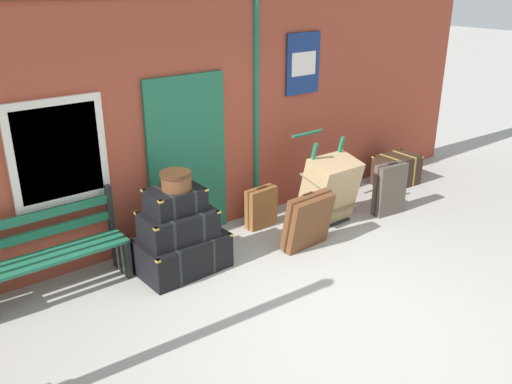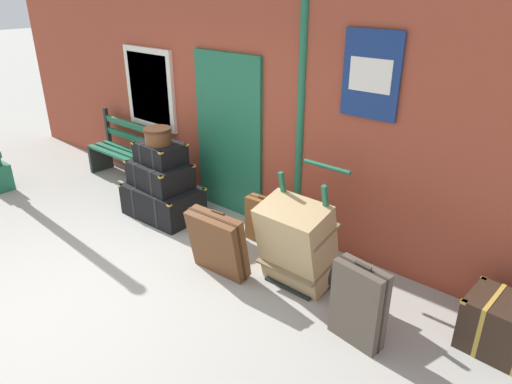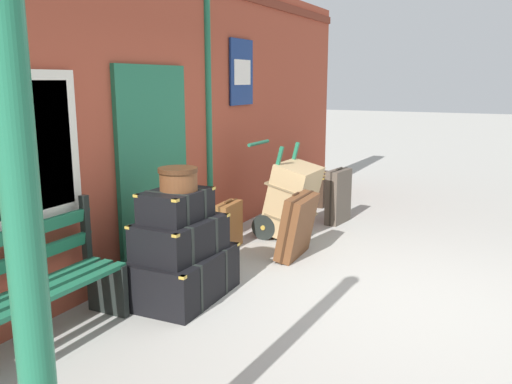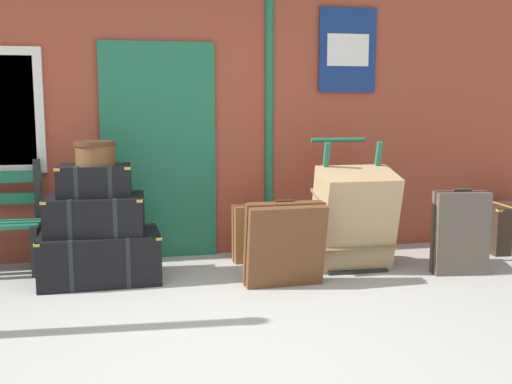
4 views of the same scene
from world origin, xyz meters
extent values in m
plane|color=#A3A099|center=(0.00, 0.00, 0.00)|extent=(60.00, 60.00, 0.00)
cube|color=#9E422D|center=(0.00, 2.60, 1.60)|extent=(10.40, 0.30, 3.20)
cube|color=#1E6647|center=(-0.17, 2.43, 1.05)|extent=(1.10, 0.05, 2.10)
cube|color=#123D2A|center=(-0.17, 2.41, 1.05)|extent=(0.06, 0.02, 2.10)
cube|color=silver|center=(-1.74, 2.43, 1.45)|extent=(1.04, 0.06, 1.16)
cube|color=silver|center=(-1.74, 2.41, 1.45)|extent=(0.88, 0.02, 1.00)
cylinder|color=#1E6647|center=(0.93, 2.45, 1.60)|extent=(0.09, 0.09, 3.14)
cube|color=navy|center=(1.74, 2.43, 2.05)|extent=(0.60, 0.02, 0.84)
cube|color=white|center=(1.74, 2.41, 2.05)|extent=(0.44, 0.01, 0.32)
cube|color=#1E6647|center=(-2.05, 1.96, 0.45)|extent=(1.60, 0.09, 0.04)
cube|color=#1E6647|center=(-2.05, 2.10, 0.45)|extent=(1.60, 0.09, 0.04)
cube|color=#1E6647|center=(-2.05, 2.24, 0.45)|extent=(1.60, 0.09, 0.04)
cube|color=#1E6647|center=(-2.05, 2.30, 0.65)|extent=(1.60, 0.05, 0.10)
cube|color=#1E6647|center=(-2.05, 2.30, 0.85)|extent=(1.60, 0.05, 0.10)
cube|color=black|center=(-1.29, 2.10, 0.23)|extent=(0.06, 0.40, 0.45)
cube|color=black|center=(-1.29, 2.30, 0.73)|extent=(0.06, 0.06, 0.56)
cube|color=black|center=(-0.72, 1.71, 0.21)|extent=(1.02, 0.67, 0.42)
cube|color=black|center=(-0.95, 1.70, 0.21)|extent=(0.06, 0.65, 0.43)
cube|color=black|center=(-0.50, 1.72, 0.21)|extent=(0.06, 0.65, 0.43)
cube|color=#B79338|center=(-1.19, 1.40, 0.41)|extent=(0.05, 0.05, 0.02)
cube|color=#B79338|center=(-0.23, 1.43, 0.41)|extent=(0.05, 0.05, 0.02)
cube|color=#B79338|center=(-1.21, 2.00, 0.41)|extent=(0.05, 0.05, 0.02)
cube|color=#B79338|center=(-0.25, 2.03, 0.41)|extent=(0.05, 0.05, 0.02)
cube|color=silver|center=(-0.74, 1.41, 0.21)|extent=(0.36, 0.01, 0.10)
cube|color=black|center=(-0.75, 1.72, 0.58)|extent=(0.83, 0.58, 0.32)
cube|color=black|center=(-0.93, 1.73, 0.58)|extent=(0.06, 0.55, 0.33)
cube|color=black|center=(-0.57, 1.71, 0.58)|extent=(0.06, 0.55, 0.33)
cube|color=#B79338|center=(-1.14, 1.49, 0.73)|extent=(0.05, 0.05, 0.02)
cube|color=#B79338|center=(-0.38, 1.45, 0.73)|extent=(0.05, 0.05, 0.02)
cube|color=#B79338|center=(-1.11, 1.99, 0.73)|extent=(0.05, 0.05, 0.02)
cube|color=#B79338|center=(-0.35, 1.95, 0.73)|extent=(0.05, 0.05, 0.02)
cube|color=black|center=(-0.75, 1.76, 0.87)|extent=(0.61, 0.45, 0.26)
cube|color=black|center=(-0.88, 1.76, 0.87)|extent=(0.04, 0.45, 0.27)
cube|color=black|center=(-0.61, 1.75, 0.87)|extent=(0.04, 0.45, 0.27)
cube|color=#B79338|center=(-1.03, 1.56, 0.99)|extent=(0.05, 0.05, 0.02)
cube|color=#B79338|center=(-0.47, 1.55, 0.99)|extent=(0.05, 0.05, 0.02)
cube|color=#B79338|center=(-1.02, 1.96, 0.99)|extent=(0.05, 0.05, 0.02)
cube|color=#B79338|center=(-0.46, 1.95, 0.99)|extent=(0.05, 0.05, 0.02)
cylinder|color=brown|center=(-0.73, 1.73, 1.10)|extent=(0.33, 0.33, 0.20)
cylinder|color=#432715|center=(-0.74, 1.73, 1.18)|extent=(0.35, 0.35, 0.04)
cube|color=black|center=(1.54, 1.58, 0.01)|extent=(0.56, 0.28, 0.03)
cube|color=#1E6647|center=(1.29, 1.78, 0.59)|extent=(0.04, 0.33, 1.17)
cube|color=#1E6647|center=(1.79, 1.78, 0.59)|extent=(0.04, 0.33, 1.17)
cylinder|color=#1E6647|center=(1.54, 2.07, 1.16)|extent=(0.54, 0.04, 0.04)
cylinder|color=black|center=(1.22, 1.84, 0.16)|extent=(0.04, 0.32, 0.32)
cylinder|color=#B79338|center=(1.22, 1.84, 0.16)|extent=(0.07, 0.06, 0.06)
cylinder|color=black|center=(1.86, 1.84, 0.16)|extent=(0.04, 0.32, 0.32)
cylinder|color=#B79338|center=(1.86, 1.84, 0.16)|extent=(0.07, 0.06, 0.06)
cube|color=tan|center=(1.54, 1.60, 0.48)|extent=(0.68, 0.63, 0.96)
cube|color=olive|center=(1.54, 1.60, 0.29)|extent=(0.70, 0.45, 0.13)
cube|color=olive|center=(1.54, 1.60, 0.67)|extent=(0.70, 0.45, 0.13)
cube|color=brown|center=(0.73, 2.07, 0.27)|extent=(0.47, 0.19, 0.55)
cylinder|color=#4F3018|center=(0.73, 2.07, 0.57)|extent=(0.16, 0.04, 0.03)
cube|color=#482C16|center=(0.73, 2.07, 0.27)|extent=(0.47, 0.05, 0.56)
cube|color=#51473D|center=(2.42, 1.28, 0.37)|extent=(0.50, 0.24, 0.74)
cylinder|color=#302A24|center=(2.42, 1.28, 0.76)|extent=(0.16, 0.05, 0.03)
cube|color=#2C2721|center=(2.42, 1.28, 0.37)|extent=(0.49, 0.09, 0.76)
cube|color=brown|center=(0.79, 1.22, 0.36)|extent=(0.67, 0.34, 0.72)
cylinder|color=#3A2112|center=(0.79, 1.25, 0.72)|extent=(0.16, 0.03, 0.03)
cube|color=#351E10|center=(0.79, 1.22, 0.36)|extent=(0.67, 0.18, 0.70)
cube|color=#332319|center=(3.45, 1.96, 0.24)|extent=(0.71, 0.52, 0.48)
cube|color=#B79338|center=(3.29, 1.97, 0.24)|extent=(0.06, 0.49, 0.49)
cube|color=#B79338|center=(3.60, 1.95, 0.24)|extent=(0.06, 0.49, 0.49)
cube|color=#B79338|center=(3.12, 1.76, 0.47)|extent=(0.05, 0.05, 0.02)
cube|color=#B79338|center=(3.75, 1.72, 0.47)|extent=(0.05, 0.05, 0.02)
cube|color=#B79338|center=(3.14, 2.19, 0.47)|extent=(0.05, 0.05, 0.02)
cube|color=#B79338|center=(3.78, 2.16, 0.47)|extent=(0.05, 0.05, 0.02)
camera|label=1|loc=(-3.44, -3.16, 3.20)|focal=37.90mm
camera|label=2|loc=(3.82, -1.69, 2.86)|focal=32.43mm
camera|label=3|loc=(-4.51, -0.92, 1.95)|focal=37.26mm
camera|label=4|loc=(-0.43, -3.54, 1.53)|focal=42.58mm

